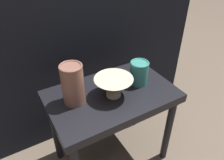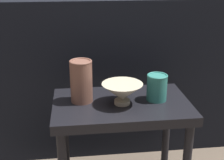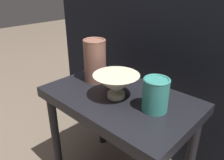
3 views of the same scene
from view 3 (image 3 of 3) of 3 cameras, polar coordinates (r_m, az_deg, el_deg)
The scene contains 5 objects.
table at distance 0.86m, azimuth 1.87°, elevation -7.90°, with size 0.58×0.36×0.46m.
couch_backdrop at distance 1.26m, azimuth 18.57°, elevation 3.38°, with size 1.47×0.50×0.84m.
bowl at distance 0.79m, azimuth 0.83°, elevation -0.99°, with size 0.17×0.17×0.09m.
vase_textured_left at distance 0.91m, azimuth -4.49°, elevation 5.22°, with size 0.09×0.09×0.18m.
vase_colorful_right at distance 0.72m, azimuth 11.32°, elevation -3.62°, with size 0.09×0.09×0.11m.
Camera 3 is at (0.48, -0.54, 0.85)m, focal length 35.00 mm.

